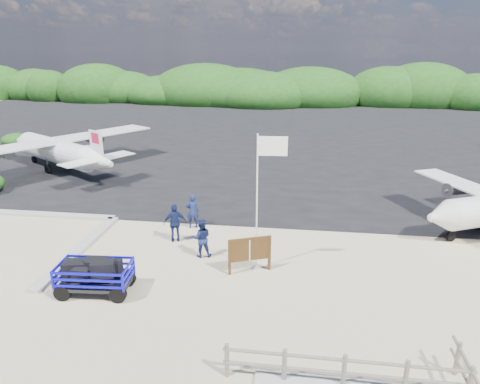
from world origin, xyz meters
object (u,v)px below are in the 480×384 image
(flagpole, at_px, (256,268))
(aircraft_small, at_px, (205,124))
(crew_a, at_px, (193,211))
(crew_c, at_px, (175,223))
(signboard, at_px, (250,272))
(crew_b, at_px, (202,238))
(aircraft_large, at_px, (429,141))
(baggage_cart, at_px, (97,293))

(flagpole, height_order, aircraft_small, flagpole)
(crew_a, height_order, crew_c, crew_c)
(crew_c, bearing_deg, signboard, 129.43)
(crew_a, bearing_deg, signboard, 107.70)
(crew_a, height_order, crew_b, crew_a)
(signboard, relative_size, crew_c, 1.02)
(crew_c, distance_m, aircraft_large, 30.31)
(baggage_cart, distance_m, flagpole, 5.99)
(baggage_cart, height_order, aircraft_small, aircraft_small)
(crew_a, bearing_deg, baggage_cart, 50.80)
(crew_a, distance_m, aircraft_small, 29.98)
(crew_a, xyz_separation_m, aircraft_small, (-5.77, 29.41, -0.85))
(crew_c, bearing_deg, baggage_cart, 53.09)
(crew_c, relative_size, aircraft_large, 0.12)
(crew_c, xyz_separation_m, aircraft_large, (17.51, 24.73, -0.89))
(crew_b, height_order, crew_c, crew_c)
(aircraft_large, bearing_deg, crew_b, 90.34)
(aircraft_small, bearing_deg, crew_c, 75.22)
(signboard, xyz_separation_m, crew_b, (-2.12, 1.04, 0.83))
(signboard, bearing_deg, crew_c, 124.89)
(baggage_cart, relative_size, aircraft_small, 0.34)
(crew_c, height_order, aircraft_large, aircraft_large)
(signboard, bearing_deg, flagpole, 32.52)
(aircraft_small, bearing_deg, crew_b, 77.38)
(baggage_cart, distance_m, crew_c, 4.92)
(flagpole, height_order, aircraft_large, flagpole)
(crew_b, distance_m, aircraft_small, 33.06)
(signboard, height_order, aircraft_large, aircraft_large)
(baggage_cart, xyz_separation_m, aircraft_small, (-3.77, 35.60, 0.00))
(crew_c, distance_m, aircraft_small, 31.51)
(baggage_cart, relative_size, crew_a, 1.60)
(baggage_cart, distance_m, signboard, 5.67)
(crew_a, relative_size, aircraft_large, 0.11)
(signboard, height_order, aircraft_small, aircraft_small)
(aircraft_large, distance_m, aircraft_small, 23.74)
(crew_a, bearing_deg, crew_c, 55.15)
(baggage_cart, xyz_separation_m, crew_a, (1.99, 6.19, 0.85))
(crew_a, relative_size, crew_b, 1.02)
(flagpole, xyz_separation_m, crew_a, (-3.44, 3.66, 0.85))
(crew_c, bearing_deg, aircraft_large, -142.89)
(signboard, relative_size, aircraft_large, 0.12)
(crew_a, height_order, aircraft_large, aircraft_large)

